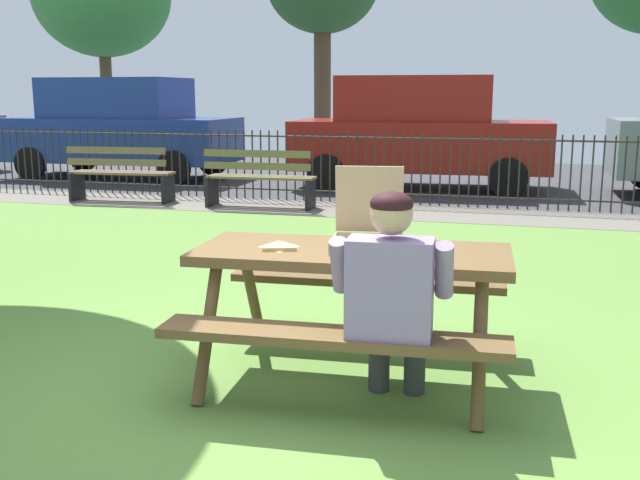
{
  "coord_description": "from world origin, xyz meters",
  "views": [
    {
      "loc": [
        1.46,
        -3.49,
        1.65
      ],
      "look_at": [
        0.23,
        0.87,
        0.75
      ],
      "focal_mm": 41.47,
      "sensor_mm": 36.0,
      "label": 1
    }
  ],
  "objects_px": {
    "adult_at_table": "(392,294)",
    "park_bench_center": "(260,179)",
    "parked_car_center": "(419,131)",
    "pizza_slice_on_table": "(279,246)",
    "park_bench_left": "(121,175)",
    "picnic_table_foreground": "(352,278)",
    "pizza_box_open": "(368,232)",
    "parked_car_left": "(121,127)"
  },
  "relations": [
    {
      "from": "pizza_slice_on_table",
      "to": "parked_car_left",
      "type": "height_order",
      "value": "parked_car_left"
    },
    {
      "from": "pizza_slice_on_table",
      "to": "picnic_table_foreground",
      "type": "bearing_deg",
      "value": 8.12
    },
    {
      "from": "pizza_box_open",
      "to": "parked_car_center",
      "type": "height_order",
      "value": "parked_car_center"
    },
    {
      "from": "park_bench_left",
      "to": "parked_car_center",
      "type": "xyz_separation_m",
      "value": [
        4.17,
        2.9,
        0.59
      ]
    },
    {
      "from": "pizza_box_open",
      "to": "pizza_slice_on_table",
      "type": "height_order",
      "value": "pizza_box_open"
    },
    {
      "from": "picnic_table_foreground",
      "to": "adult_at_table",
      "type": "height_order",
      "value": "adult_at_table"
    },
    {
      "from": "parked_car_left",
      "to": "adult_at_table",
      "type": "bearing_deg",
      "value": -53.03
    },
    {
      "from": "pizza_slice_on_table",
      "to": "park_bench_center",
      "type": "bearing_deg",
      "value": 111.43
    },
    {
      "from": "picnic_table_foreground",
      "to": "parked_car_left",
      "type": "relative_size",
      "value": 0.43
    },
    {
      "from": "parked_car_center",
      "to": "parked_car_left",
      "type": "bearing_deg",
      "value": 179.99
    },
    {
      "from": "pizza_slice_on_table",
      "to": "parked_car_left",
      "type": "bearing_deg",
      "value": 125.19
    },
    {
      "from": "park_bench_left",
      "to": "picnic_table_foreground",
      "type": "bearing_deg",
      "value": -49.82
    },
    {
      "from": "pizza_slice_on_table",
      "to": "park_bench_left",
      "type": "xyz_separation_m",
      "value": [
        -4.67,
        6.09,
        -0.36
      ]
    },
    {
      "from": "pizza_box_open",
      "to": "pizza_slice_on_table",
      "type": "distance_m",
      "value": 0.52
    },
    {
      "from": "adult_at_table",
      "to": "pizza_slice_on_table",
      "type": "bearing_deg",
      "value": 150.54
    },
    {
      "from": "pizza_box_open",
      "to": "parked_car_center",
      "type": "distance_m",
      "value": 8.89
    },
    {
      "from": "picnic_table_foreground",
      "to": "pizza_slice_on_table",
      "type": "height_order",
      "value": "pizza_slice_on_table"
    },
    {
      "from": "park_bench_center",
      "to": "parked_car_center",
      "type": "bearing_deg",
      "value": 56.97
    },
    {
      "from": "parked_car_left",
      "to": "picnic_table_foreground",
      "type": "bearing_deg",
      "value": -52.86
    },
    {
      "from": "picnic_table_foreground",
      "to": "parked_car_left",
      "type": "distance_m",
      "value": 11.22
    },
    {
      "from": "parked_car_left",
      "to": "parked_car_center",
      "type": "xyz_separation_m",
      "value": [
        5.84,
        -0.0,
        0.0
      ]
    },
    {
      "from": "parked_car_left",
      "to": "park_bench_left",
      "type": "bearing_deg",
      "value": -60.05
    },
    {
      "from": "parked_car_left",
      "to": "pizza_slice_on_table",
      "type": "bearing_deg",
      "value": -54.81
    },
    {
      "from": "picnic_table_foreground",
      "to": "parked_car_center",
      "type": "height_order",
      "value": "parked_car_center"
    },
    {
      "from": "pizza_box_open",
      "to": "parked_car_center",
      "type": "xyz_separation_m",
      "value": [
        -1.0,
        8.84,
        0.15
      ]
    },
    {
      "from": "park_bench_left",
      "to": "parked_car_left",
      "type": "bearing_deg",
      "value": 119.95
    },
    {
      "from": "parked_car_center",
      "to": "park_bench_left",
      "type": "bearing_deg",
      "value": -145.15
    },
    {
      "from": "pizza_box_open",
      "to": "parked_car_left",
      "type": "xyz_separation_m",
      "value": [
        -6.84,
        8.84,
        0.15
      ]
    },
    {
      "from": "pizza_slice_on_table",
      "to": "park_bench_left",
      "type": "bearing_deg",
      "value": 127.48
    },
    {
      "from": "pizza_box_open",
      "to": "parked_car_left",
      "type": "height_order",
      "value": "parked_car_left"
    },
    {
      "from": "pizza_box_open",
      "to": "adult_at_table",
      "type": "bearing_deg",
      "value": -66.45
    },
    {
      "from": "parked_car_left",
      "to": "pizza_box_open",
      "type": "bearing_deg",
      "value": -52.27
    },
    {
      "from": "adult_at_table",
      "to": "park_bench_center",
      "type": "relative_size",
      "value": 0.74
    },
    {
      "from": "park_bench_left",
      "to": "parked_car_left",
      "type": "xyz_separation_m",
      "value": [
        -1.67,
        2.9,
        0.59
      ]
    },
    {
      "from": "pizza_box_open",
      "to": "parked_car_left",
      "type": "distance_m",
      "value": 11.17
    },
    {
      "from": "parked_car_center",
      "to": "adult_at_table",
      "type": "bearing_deg",
      "value": -82.44
    },
    {
      "from": "park_bench_center",
      "to": "parked_car_center",
      "type": "height_order",
      "value": "parked_car_center"
    },
    {
      "from": "parked_car_left",
      "to": "parked_car_center",
      "type": "relative_size",
      "value": 0.99
    },
    {
      "from": "adult_at_table",
      "to": "parked_car_center",
      "type": "bearing_deg",
      "value": 97.56
    },
    {
      "from": "pizza_slice_on_table",
      "to": "adult_at_table",
      "type": "relative_size",
      "value": 0.26
    },
    {
      "from": "park_bench_center",
      "to": "parked_car_center",
      "type": "relative_size",
      "value": 0.36
    },
    {
      "from": "pizza_box_open",
      "to": "park_bench_center",
      "type": "xyz_separation_m",
      "value": [
        -2.88,
        5.93,
        -0.44
      ]
    }
  ]
}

